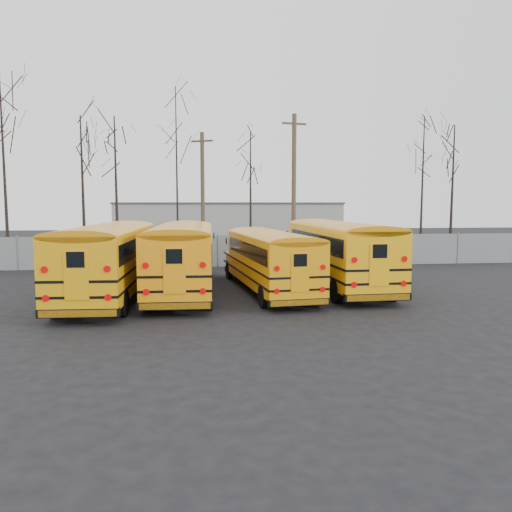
{
  "coord_description": "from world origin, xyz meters",
  "views": [
    {
      "loc": [
        -1.42,
        -19.25,
        3.96
      ],
      "look_at": [
        1.34,
        3.21,
        1.6
      ],
      "focal_mm": 35.0,
      "sensor_mm": 36.0,
      "label": 1
    }
  ],
  "objects": [
    {
      "name": "tree_5",
      "position": [
        2.55,
        16.29,
        4.56
      ],
      "size": [
        0.26,
        0.26,
        9.12
      ],
      "primitive_type": "cone",
      "color": "black",
      "rests_on": "ground"
    },
    {
      "name": "fence",
      "position": [
        0.0,
        12.0,
        1.0
      ],
      "size": [
        40.0,
        0.04,
        2.0
      ],
      "primitive_type": "cube",
      "color": "gray",
      "rests_on": "ground"
    },
    {
      "name": "tree_7",
      "position": [
        16.99,
        14.87,
        4.78
      ],
      "size": [
        0.26,
        0.26,
        9.56
      ],
      "primitive_type": "cone",
      "color": "black",
      "rests_on": "ground"
    },
    {
      "name": "tree_4",
      "position": [
        -2.64,
        17.06,
        6.09
      ],
      "size": [
        0.26,
        0.26,
        12.17
      ],
      "primitive_type": "cone",
      "color": "black",
      "rests_on": "ground"
    },
    {
      "name": "utility_pole_right",
      "position": [
        5.68,
        16.26,
        5.3
      ],
      "size": [
        1.82,
        0.53,
        10.33
      ],
      "rotation": [
        0.0,
        0.0,
        0.22
      ],
      "color": "brown",
      "rests_on": "ground"
    },
    {
      "name": "tree_3",
      "position": [
        -6.59,
        15.08,
        4.86
      ],
      "size": [
        0.26,
        0.26,
        9.73
      ],
      "primitive_type": "cone",
      "color": "black",
      "rests_on": "ground"
    },
    {
      "name": "bus_b",
      "position": [
        -1.96,
        2.87,
        1.85
      ],
      "size": [
        2.97,
        11.35,
        3.15
      ],
      "rotation": [
        0.0,
        0.0,
        -0.03
      ],
      "color": "black",
      "rests_on": "ground"
    },
    {
      "name": "tree_6",
      "position": [
        15.04,
        15.55,
        5.12
      ],
      "size": [
        0.26,
        0.26,
        10.23
      ],
      "primitive_type": "cone",
      "color": "black",
      "rests_on": "ground"
    },
    {
      "name": "tree_1",
      "position": [
        -14.16,
        16.63,
        6.41
      ],
      "size": [
        0.26,
        0.26,
        12.83
      ],
      "primitive_type": "cone",
      "color": "black",
      "rests_on": "ground"
    },
    {
      "name": "ground",
      "position": [
        0.0,
        0.0,
        0.0
      ],
      "size": [
        120.0,
        120.0,
        0.0
      ],
      "primitive_type": "plane",
      "color": "black",
      "rests_on": "ground"
    },
    {
      "name": "bus_c",
      "position": [
        1.85,
        2.63,
        1.65
      ],
      "size": [
        3.35,
        10.26,
        2.82
      ],
      "rotation": [
        0.0,
        0.0,
        0.1
      ],
      "color": "black",
      "rests_on": "ground"
    },
    {
      "name": "bus_a",
      "position": [
        -4.99,
        2.09,
        1.86
      ],
      "size": [
        3.07,
        11.46,
        3.18
      ],
      "rotation": [
        0.0,
        0.0,
        -0.04
      ],
      "color": "black",
      "rests_on": "ground"
    },
    {
      "name": "bus_d",
      "position": [
        5.24,
        3.57,
        1.87
      ],
      "size": [
        2.98,
        11.51,
        3.2
      ],
      "rotation": [
        0.0,
        0.0,
        0.03
      ],
      "color": "black",
      "rests_on": "ground"
    },
    {
      "name": "tree_2",
      "position": [
        -8.96,
        16.13,
        4.97
      ],
      "size": [
        0.26,
        0.26,
        9.93
      ],
      "primitive_type": "cone",
      "color": "black",
      "rests_on": "ground"
    },
    {
      "name": "utility_pole_left",
      "position": [
        -0.86,
        15.51,
        4.53
      ],
      "size": [
        1.48,
        0.75,
        8.83
      ],
      "rotation": [
        0.0,
        0.0,
        -0.42
      ],
      "color": "#4B3C2B",
      "rests_on": "ground"
    },
    {
      "name": "distant_building",
      "position": [
        2.0,
        32.0,
        2.0
      ],
      "size": [
        22.0,
        8.0,
        4.0
      ],
      "primitive_type": "cube",
      "color": "#9D9C99",
      "rests_on": "ground"
    }
  ]
}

